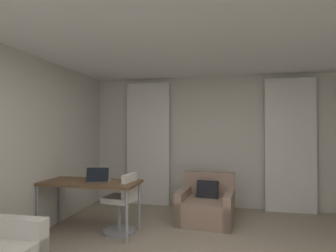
{
  "coord_description": "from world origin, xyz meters",
  "views": [
    {
      "loc": [
        0.22,
        -2.61,
        1.52
      ],
      "look_at": [
        -0.61,
        1.3,
        1.58
      ],
      "focal_mm": 29.57,
      "sensor_mm": 36.0,
      "label": 1
    }
  ],
  "objects_px": {
    "desk_chair": "(122,206)",
    "desk": "(90,185)",
    "laptop": "(99,179)",
    "armchair": "(207,206)"
  },
  "relations": [
    {
      "from": "laptop",
      "to": "armchair",
      "type": "bearing_deg",
      "value": 29.72
    },
    {
      "from": "desk_chair",
      "to": "desk",
      "type": "bearing_deg",
      "value": -171.64
    },
    {
      "from": "desk",
      "to": "desk_chair",
      "type": "relative_size",
      "value": 1.67
    },
    {
      "from": "desk",
      "to": "desk_chair",
      "type": "xyz_separation_m",
      "value": [
        0.48,
        0.07,
        -0.31
      ]
    },
    {
      "from": "desk",
      "to": "laptop",
      "type": "bearing_deg",
      "value": -6.78
    },
    {
      "from": "desk",
      "to": "desk_chair",
      "type": "distance_m",
      "value": 0.57
    },
    {
      "from": "armchair",
      "to": "desk_chair",
      "type": "xyz_separation_m",
      "value": [
        -1.2,
        -0.78,
        0.14
      ]
    },
    {
      "from": "desk",
      "to": "laptop",
      "type": "relative_size",
      "value": 3.99
    },
    {
      "from": "laptop",
      "to": "desk_chair",
      "type": "bearing_deg",
      "value": 14.9
    },
    {
      "from": "armchair",
      "to": "desk_chair",
      "type": "height_order",
      "value": "desk_chair"
    }
  ]
}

